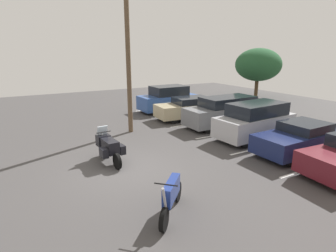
# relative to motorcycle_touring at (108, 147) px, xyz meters

# --- Properties ---
(ground) EXTENTS (44.00, 44.00, 0.10)m
(ground) POSITION_rel_motorcycle_touring_xyz_m (0.88, 0.35, -0.72)
(ground) COLOR #423F3F
(motorcycle_touring) EXTENTS (2.11, 1.00, 1.42)m
(motorcycle_touring) POSITION_rel_motorcycle_touring_xyz_m (0.00, 0.00, 0.00)
(motorcycle_touring) COLOR black
(motorcycle_touring) RESTS_ON ground
(motorcycle_second) EXTENTS (1.61, 1.58, 1.25)m
(motorcycle_second) POSITION_rel_motorcycle_touring_xyz_m (4.59, 0.31, -0.09)
(motorcycle_second) COLOR black
(motorcycle_second) RESTS_ON ground
(parking_stripes) EXTENTS (16.04, 4.95, 0.01)m
(parking_stripes) POSITION_rel_motorcycle_touring_xyz_m (-0.78, 7.40, -0.67)
(parking_stripes) COLOR silver
(parking_stripes) RESTS_ON ground
(car_blue) EXTENTS (1.98, 4.35, 1.90)m
(car_blue) POSITION_rel_motorcycle_touring_xyz_m (-7.61, 7.10, 0.25)
(car_blue) COLOR #2D519E
(car_blue) RESTS_ON ground
(car_champagne) EXTENTS (2.12, 4.80, 1.46)m
(car_champagne) POSITION_rel_motorcycle_touring_xyz_m (-4.70, 7.21, 0.06)
(car_champagne) COLOR #C1B289
(car_champagne) RESTS_ON ground
(car_grey) EXTENTS (1.83, 4.73, 1.79)m
(car_grey) POSITION_rel_motorcycle_touring_xyz_m (-2.09, 7.84, 0.24)
(car_grey) COLOR slate
(car_grey) RESTS_ON ground
(car_silver) EXTENTS (2.10, 4.51, 1.88)m
(car_silver) POSITION_rel_motorcycle_touring_xyz_m (0.62, 7.67, 0.28)
(car_silver) COLOR #B7B7BC
(car_silver) RESTS_ON ground
(car_navy) EXTENTS (1.87, 4.41, 1.42)m
(car_navy) POSITION_rel_motorcycle_touring_xyz_m (3.22, 7.72, 0.03)
(car_navy) COLOR navy
(car_navy) RESTS_ON ground
(utility_pole) EXTENTS (1.20, 1.49, 8.55)m
(utility_pole) POSITION_rel_motorcycle_touring_xyz_m (-3.74, 2.49, 3.77)
(utility_pole) COLOR brown
(utility_pole) RESTS_ON ground
(tree_left) EXTENTS (4.38, 4.38, 4.70)m
(tree_left) POSITION_rel_motorcycle_touring_xyz_m (-9.13, 18.03, 2.45)
(tree_left) COLOR #4C3823
(tree_left) RESTS_ON ground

